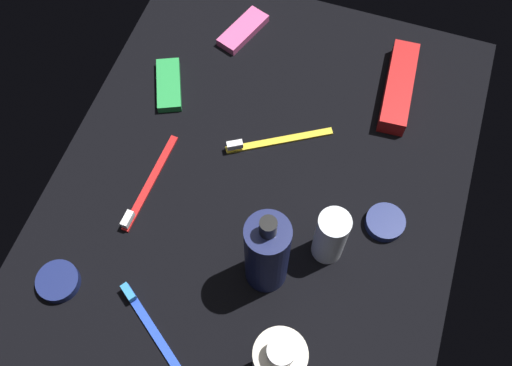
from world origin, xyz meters
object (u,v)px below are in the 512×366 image
object	(u,v)px
cream_tin_right	(58,281)
cream_tin_left	(385,222)
toothbrush_blue	(153,330)
snack_bar_pink	(243,30)
toothbrush_yellow	(273,141)
toothpaste_box_red	(399,87)
lotion_bottle	(267,253)
snack_bar_green	(169,85)
deodorant_stick	(331,236)
bodywash_bottle	(278,366)
toothbrush_red	(147,187)

from	to	relation	value
cream_tin_right	cream_tin_left	bearing A→B (deg)	-60.59
toothbrush_blue	snack_bar_pink	size ratio (longest dim) A/B	1.48
snack_bar_pink	cream_tin_right	xyz separation A→B (cm)	(-53.24, 10.03, 0.07)
cream_tin_left	cream_tin_right	distance (cm)	49.43
toothbrush_yellow	toothpaste_box_red	size ratio (longest dim) A/B	0.91
lotion_bottle	cream_tin_right	bearing A→B (deg)	111.59
toothbrush_blue	snack_bar_green	bearing A→B (deg)	19.34
lotion_bottle	toothbrush_blue	distance (cm)	19.72
deodorant_stick	snack_bar_green	xyz separation A→B (cm)	(20.14, 33.89, -4.72)
toothpaste_box_red	cream_tin_left	size ratio (longest dim) A/B	2.92
snack_bar_pink	cream_tin_left	world-z (taller)	same
snack_bar_pink	cream_tin_right	size ratio (longest dim) A/B	1.68
toothpaste_box_red	cream_tin_right	distance (cm)	63.19
bodywash_bottle	snack_bar_pink	size ratio (longest dim) A/B	1.77
toothbrush_red	toothbrush_yellow	world-z (taller)	same
cream_tin_right	bodywash_bottle	bearing A→B (deg)	-93.87
snack_bar_green	cream_tin_right	distance (cm)	37.65
toothbrush_yellow	bodywash_bottle	bearing A→B (deg)	-161.55
bodywash_bottle	snack_bar_pink	distance (cm)	61.00
toothbrush_yellow	snack_bar_green	size ratio (longest dim) A/B	1.55
toothbrush_yellow	snack_bar_pink	bearing A→B (deg)	30.99
toothpaste_box_red	toothbrush_blue	bearing A→B (deg)	151.17
deodorant_stick	cream_tin_right	distance (cm)	40.04
toothbrush_blue	cream_tin_right	distance (cm)	15.88
snack_bar_green	cream_tin_left	xyz separation A→B (cm)	(-13.33, -41.23, 0.04)
deodorant_stick	toothbrush_yellow	distance (cm)	20.89
toothbrush_red	deodorant_stick	bearing A→B (deg)	-91.72
lotion_bottle	snack_bar_pink	bearing A→B (deg)	23.34
snack_bar_pink	toothpaste_box_red	bearing A→B (deg)	-77.79
toothpaste_box_red	snack_bar_pink	bearing A→B (deg)	78.41
lotion_bottle	cream_tin_right	distance (cm)	31.24
toothbrush_red	toothbrush_blue	xyz separation A→B (cm)	(-20.39, -9.67, 0.00)
toothpaste_box_red	snack_bar_pink	xyz separation A→B (cm)	(4.01, 29.59, -0.85)
deodorant_stick	snack_bar_green	size ratio (longest dim) A/B	1.05
lotion_bottle	bodywash_bottle	size ratio (longest dim) A/B	1.03
toothbrush_red	snack_bar_green	xyz separation A→B (cm)	(19.25, 4.25, 0.14)
bodywash_bottle	deodorant_stick	world-z (taller)	bodywash_bottle
toothbrush_red	snack_bar_pink	bearing A→B (deg)	-6.45
bodywash_bottle	toothpaste_box_red	size ratio (longest dim) A/B	1.05
toothpaste_box_red	cream_tin_right	world-z (taller)	toothpaste_box_red
toothbrush_blue	deodorant_stick	bearing A→B (deg)	-45.69
deodorant_stick	bodywash_bottle	bearing A→B (deg)	175.09
lotion_bottle	snack_bar_green	xyz separation A→B (cm)	(26.45, 26.36, -7.60)
cream_tin_right	toothpaste_box_red	bearing A→B (deg)	-38.82
bodywash_bottle	cream_tin_right	distance (cm)	34.95
toothbrush_red	toothbrush_blue	distance (cm)	22.57
deodorant_stick	cream_tin_left	xyz separation A→B (cm)	(6.81, -7.34, -4.68)
toothbrush_blue	snack_bar_green	world-z (taller)	toothbrush_blue
snack_bar_pink	cream_tin_left	bearing A→B (deg)	-111.32
cream_tin_left	cream_tin_right	size ratio (longest dim) A/B	0.97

